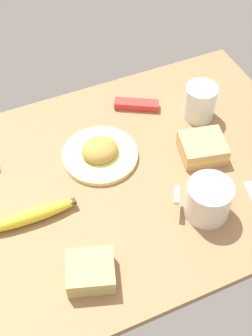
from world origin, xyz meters
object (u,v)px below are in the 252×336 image
at_px(coffee_mug_black, 208,199).
at_px(snack_bar, 137,105).
at_px(banana, 30,216).
at_px(glass_of_milk, 200,103).
at_px(plate_of_food, 100,153).
at_px(sandwich_main, 202,148).
at_px(sandwich_side, 91,272).

distance_m(coffee_mug_black, snack_bar, 0.35).
relative_size(banana, snack_bar, 1.80).
distance_m(coffee_mug_black, banana, 0.37).
height_order(coffee_mug_black, glass_of_milk, glass_of_milk).
height_order(plate_of_food, glass_of_milk, glass_of_milk).
distance_m(coffee_mug_black, glass_of_milk, 0.29).
xyz_separation_m(sandwich_main, snack_bar, (-0.07, 0.21, -0.01)).
height_order(glass_of_milk, banana, glass_of_milk).
distance_m(plate_of_food, coffee_mug_black, 0.28).
height_order(plate_of_food, snack_bar, plate_of_food).
distance_m(coffee_mug_black, sandwich_main, 0.17).
bearing_deg(sandwich_main, plate_of_food, 158.33).
bearing_deg(coffee_mug_black, glass_of_milk, 63.72).
bearing_deg(snack_bar, plate_of_food, -112.18).
xyz_separation_m(plate_of_food, sandwich_main, (0.22, -0.09, 0.01)).
distance_m(sandwich_side, glass_of_milk, 0.51).
xyz_separation_m(plate_of_food, snack_bar, (0.15, 0.12, -0.00)).
xyz_separation_m(coffee_mug_black, sandwich_side, (-0.28, -0.04, -0.02)).
xyz_separation_m(sandwich_side, snack_bar, (0.28, 0.40, -0.01)).
bearing_deg(sandwich_side, plate_of_food, 65.02).
relative_size(glass_of_milk, banana, 0.45).
distance_m(plate_of_food, sandwich_side, 0.31).
height_order(sandwich_main, sandwich_side, same).
distance_m(sandwich_side, snack_bar, 0.48).
bearing_deg(plate_of_food, banana, -152.08).
xyz_separation_m(plate_of_food, banana, (-0.20, -0.11, 0.00)).
relative_size(plate_of_food, sandwich_main, 1.50).
bearing_deg(glass_of_milk, sandwich_main, -115.81).
bearing_deg(snack_bar, sandwich_main, -40.80).
distance_m(plate_of_food, sandwich_main, 0.24).
relative_size(plate_of_food, banana, 0.88).
bearing_deg(plate_of_food, snack_bar, 38.52).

